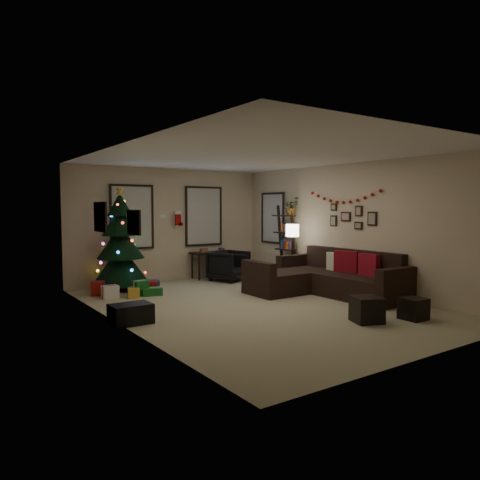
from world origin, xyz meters
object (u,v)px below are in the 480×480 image
object	(u,v)px
christmas_tree	(121,246)
bookshelf	(286,244)
desk	(214,254)
sofa	(325,280)
desk_chair	(229,266)

from	to	relation	value
christmas_tree	bookshelf	xyz separation A→B (m)	(3.71, -1.16, -0.06)
desk	sofa	bearing A→B (deg)	-77.56
desk	bookshelf	xyz separation A→B (m)	(1.19, -1.40, 0.30)
desk_chair	bookshelf	distance (m)	1.49
desk	desk_chair	size ratio (longest dim) A/B	1.66
desk_chair	bookshelf	bearing A→B (deg)	-54.01
christmas_tree	desk_chair	world-z (taller)	christmas_tree
desk	bookshelf	world-z (taller)	bookshelf
desk	desk_chair	world-z (taller)	desk_chair
sofa	bookshelf	xyz separation A→B (m)	(0.48, 1.79, 0.59)
christmas_tree	sofa	distance (m)	4.42
sofa	christmas_tree	bearing A→B (deg)	137.59
christmas_tree	desk	xyz separation A→B (m)	(2.52, 0.25, -0.36)
sofa	desk_chair	distance (m)	2.64
christmas_tree	desk_chair	distance (m)	2.63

